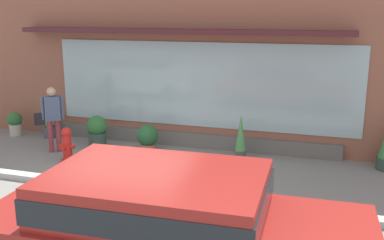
% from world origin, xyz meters
% --- Properties ---
extents(ground_plane, '(60.00, 60.00, 0.00)m').
position_xyz_m(ground_plane, '(0.00, 0.00, 0.00)').
color(ground_plane, gray).
extents(curb_strip, '(14.00, 0.24, 0.12)m').
position_xyz_m(curb_strip, '(0.00, -0.20, 0.06)').
color(curb_strip, '#B2B2AD').
rests_on(curb_strip, ground_plane).
extents(storefront, '(14.00, 0.81, 4.83)m').
position_xyz_m(storefront, '(0.01, 3.18, 2.36)').
color(storefront, '#935642').
rests_on(storefront, ground_plane).
extents(fire_hydrant, '(0.38, 0.34, 0.80)m').
position_xyz_m(fire_hydrant, '(-1.93, 1.00, 0.40)').
color(fire_hydrant, red).
rests_on(fire_hydrant, ground_plane).
extents(pedestrian_with_handbag, '(0.61, 0.45, 1.58)m').
position_xyz_m(pedestrian_with_handbag, '(-2.67, 1.57, 0.92)').
color(pedestrian_with_handbag, '#8E333D').
rests_on(pedestrian_with_handbag, ground_plane).
extents(parked_car_red, '(4.61, 2.19, 1.49)m').
position_xyz_m(parked_car_red, '(1.89, -2.74, 0.86)').
color(parked_car_red, maroon).
rests_on(parked_car_red, ground_plane).
extents(potted_plant_corner_tall, '(0.39, 0.39, 0.65)m').
position_xyz_m(potted_plant_corner_tall, '(-4.53, 2.52, 0.35)').
color(potted_plant_corner_tall, '#B7B2A3').
rests_on(potted_plant_corner_tall, ground_plane).
extents(potted_plant_trailing_edge, '(0.52, 0.52, 0.67)m').
position_xyz_m(potted_plant_trailing_edge, '(-0.51, 2.25, 0.36)').
color(potted_plant_trailing_edge, '#9E6042').
rests_on(potted_plant_trailing_edge, ground_plane).
extents(potted_plant_window_right, '(0.50, 0.50, 0.79)m').
position_xyz_m(potted_plant_window_right, '(-1.88, 2.27, 0.42)').
color(potted_plant_window_right, '#33473D').
rests_on(potted_plant_window_right, ground_plane).
extents(potted_plant_low_front, '(0.27, 0.27, 1.06)m').
position_xyz_m(potted_plant_low_front, '(1.72, 2.40, 0.51)').
color(potted_plant_low_front, '#4C4C51').
rests_on(potted_plant_low_front, ground_plane).
extents(potted_plant_window_left, '(0.38, 0.38, 0.67)m').
position_xyz_m(potted_plant_window_left, '(-3.51, 2.62, 0.36)').
color(potted_plant_window_left, '#4C4C51').
rests_on(potted_plant_window_left, ground_plane).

